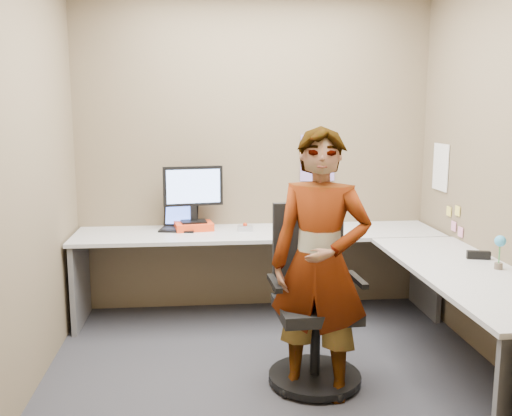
{
  "coord_description": "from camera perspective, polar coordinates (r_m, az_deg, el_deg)",
  "views": [
    {
      "loc": [
        -0.46,
        -3.56,
        1.71
      ],
      "look_at": [
        -0.09,
        0.25,
        1.05
      ],
      "focal_mm": 40.0,
      "sensor_mm": 36.0,
      "label": 1
    }
  ],
  "objects": [
    {
      "name": "ground",
      "position": [
        3.98,
        1.66,
        -15.7
      ],
      "size": [
        3.0,
        3.0,
        0.0
      ],
      "primitive_type": "plane",
      "color": "#26262B",
      "rests_on": "ground"
    },
    {
      "name": "wall_back",
      "position": [
        4.89,
        -0.19,
        5.56
      ],
      "size": [
        3.0,
        0.0,
        3.0
      ],
      "primitive_type": "plane",
      "rotation": [
        1.57,
        0.0,
        0.0
      ],
      "color": "brown",
      "rests_on": "ground"
    },
    {
      "name": "wall_right",
      "position": [
        4.08,
        23.21,
        3.93
      ],
      "size": [
        0.0,
        2.7,
        2.7
      ],
      "primitive_type": "plane",
      "rotation": [
        1.57,
        0.0,
        -1.57
      ],
      "color": "brown",
      "rests_on": "ground"
    },
    {
      "name": "wall_left",
      "position": [
        3.73,
        -21.82,
        3.54
      ],
      "size": [
        0.0,
        2.7,
        2.7
      ],
      "primitive_type": "plane",
      "rotation": [
        1.57,
        0.0,
        1.57
      ],
      "color": "brown",
      "rests_on": "ground"
    },
    {
      "name": "desk",
      "position": [
        4.2,
        6.99,
        -5.78
      ],
      "size": [
        2.98,
        2.58,
        0.73
      ],
      "color": "#A3A3A3",
      "rests_on": "ground"
    },
    {
      "name": "paper_ream",
      "position": [
        4.75,
        -6.24,
        -1.81
      ],
      "size": [
        0.34,
        0.27,
        0.06
      ],
      "primitive_type": "cube",
      "rotation": [
        0.0,
        0.0,
        0.16
      ],
      "color": "red",
      "rests_on": "desk"
    },
    {
      "name": "monitor",
      "position": [
        4.71,
        -6.3,
        1.86
      ],
      "size": [
        0.49,
        0.17,
        0.46
      ],
      "rotation": [
        0.0,
        0.0,
        0.16
      ],
      "color": "black",
      "rests_on": "paper_ream"
    },
    {
      "name": "laptop",
      "position": [
        4.78,
        -7.65,
        -1.48
      ],
      "size": [
        0.33,
        0.29,
        0.21
      ],
      "rotation": [
        0.0,
        0.0,
        -0.19
      ],
      "color": "black",
      "rests_on": "desk"
    },
    {
      "name": "trackball_mouse",
      "position": [
        4.68,
        -1.11,
        -1.99
      ],
      "size": [
        0.12,
        0.08,
        0.07
      ],
      "color": "#B7B7BC",
      "rests_on": "desk"
    },
    {
      "name": "origami",
      "position": [
        4.48,
        2.44,
        -2.46
      ],
      "size": [
        0.1,
        0.1,
        0.06
      ],
      "primitive_type": "cone",
      "color": "white",
      "rests_on": "desk"
    },
    {
      "name": "stapler",
      "position": [
        4.08,
        21.36,
        -4.4
      ],
      "size": [
        0.16,
        0.08,
        0.05
      ],
      "primitive_type": "cube",
      "rotation": [
        0.0,
        0.0,
        -0.25
      ],
      "color": "black",
      "rests_on": "desk"
    },
    {
      "name": "flower",
      "position": [
        3.85,
        23.2,
        -3.58
      ],
      "size": [
        0.07,
        0.07,
        0.22
      ],
      "color": "brown",
      "rests_on": "desk"
    },
    {
      "name": "calendar_purple",
      "position": [
        4.97,
        6.17,
        4.99
      ],
      "size": [
        0.3,
        0.01,
        0.4
      ],
      "primitive_type": "cube",
      "color": "#846BB7",
      "rests_on": "wall_back"
    },
    {
      "name": "calendar_white",
      "position": [
        4.89,
        17.98,
        3.91
      ],
      "size": [
        0.01,
        0.28,
        0.38
      ],
      "primitive_type": "cube",
      "color": "white",
      "rests_on": "wall_right"
    },
    {
      "name": "sticky_note_a",
      "position": [
        4.61,
        19.51,
        -0.27
      ],
      "size": [
        0.01,
        0.07,
        0.07
      ],
      "primitive_type": "cube",
      "color": "#F2E059",
      "rests_on": "wall_right"
    },
    {
      "name": "sticky_note_b",
      "position": [
        4.68,
        19.16,
        -1.73
      ],
      "size": [
        0.01,
        0.07,
        0.07
      ],
      "primitive_type": "cube",
      "color": "pink",
      "rests_on": "wall_right"
    },
    {
      "name": "sticky_note_c",
      "position": [
        4.58,
        19.77,
        -2.27
      ],
      "size": [
        0.01,
        0.07,
        0.07
      ],
      "primitive_type": "cube",
      "color": "pink",
      "rests_on": "wall_right"
    },
    {
      "name": "sticky_note_d",
      "position": [
        4.75,
        18.73,
        -0.31
      ],
      "size": [
        0.01,
        0.07,
        0.07
      ],
      "primitive_type": "cube",
      "color": "#F2E059",
      "rests_on": "wall_right"
    },
    {
      "name": "office_chair",
      "position": [
        3.68,
        5.72,
        -10.24
      ],
      "size": [
        0.59,
        0.59,
        1.1
      ],
      "rotation": [
        0.0,
        0.0,
        0.05
      ],
      "color": "black",
      "rests_on": "ground"
    },
    {
      "name": "person",
      "position": [
        3.4,
        6.41,
        -5.66
      ],
      "size": [
        0.69,
        0.58,
        1.62
      ],
      "primitive_type": "imported",
      "rotation": [
        0.0,
        0.0,
        -0.39
      ],
      "color": "#999399",
      "rests_on": "ground"
    }
  ]
}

